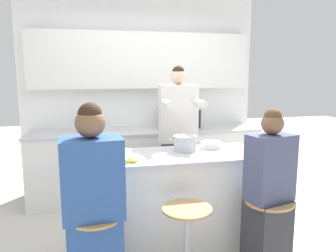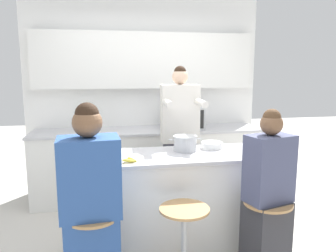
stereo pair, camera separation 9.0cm
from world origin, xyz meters
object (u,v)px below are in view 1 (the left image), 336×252
at_px(fruit_bowl, 211,145).
at_px(banana_bunch, 130,160).
at_px(kitchen_island, 170,202).
at_px(person_cooking, 178,146).
at_px(person_wrapped_blanket, 94,211).
at_px(coffee_cup_near, 101,159).
at_px(bar_stool_rightmost, 267,236).
at_px(bar_stool_center, 187,245).
at_px(microwave, 179,118).
at_px(person_seated_near, 268,203).
at_px(potted_plant, 86,123).
at_px(cooking_pot, 185,143).

distance_m(fruit_bowl, banana_bunch, 0.91).
bearing_deg(kitchen_island, person_cooking, 68.97).
bearing_deg(person_wrapped_blanket, coffee_cup_near, 75.80).
distance_m(bar_stool_rightmost, person_wrapped_blanket, 1.39).
bearing_deg(person_cooking, bar_stool_center, -98.06).
relative_size(bar_stool_center, coffee_cup_near, 5.91).
xyz_separation_m(fruit_bowl, microwave, (-0.01, 1.22, 0.10)).
bearing_deg(person_cooking, coffee_cup_near, -132.60).
distance_m(person_seated_near, microwave, 2.01).
bearing_deg(microwave, bar_stool_center, -102.86).
distance_m(person_wrapped_blanket, fruit_bowl, 1.38).
bearing_deg(potted_plant, bar_stool_center, -68.99).
height_order(person_cooking, microwave, person_cooking).
relative_size(kitchen_island, banana_bunch, 11.97).
distance_m(person_wrapped_blanket, banana_bunch, 0.54).
distance_m(kitchen_island, coffee_cup_near, 0.83).
relative_size(bar_stool_rightmost, potted_plant, 2.91).
xyz_separation_m(kitchen_island, person_cooking, (0.24, 0.63, 0.39)).
relative_size(bar_stool_rightmost, fruit_bowl, 3.21).
bearing_deg(coffee_cup_near, cooking_pot, 21.08).
xyz_separation_m(kitchen_island, coffee_cup_near, (-0.62, -0.21, 0.51)).
bearing_deg(bar_stool_rightmost, kitchen_island, 138.29).
distance_m(person_cooking, person_seated_near, 1.30).
relative_size(kitchen_island, cooking_pot, 5.32).
height_order(coffee_cup_near, potted_plant, potted_plant).
bearing_deg(person_cooking, banana_bunch, -123.54).
bearing_deg(cooking_pot, microwave, 77.80).
relative_size(cooking_pot, potted_plant, 1.38).
xyz_separation_m(kitchen_island, person_wrapped_blanket, (-0.68, -0.58, 0.23)).
distance_m(fruit_bowl, coffee_cup_near, 1.13).
bearing_deg(person_seated_near, person_cooking, 94.84).
relative_size(bar_stool_rightmost, person_wrapped_blanket, 0.45).
distance_m(cooking_pot, fruit_bowl, 0.29).
bearing_deg(bar_stool_rightmost, person_cooking, 109.34).
bearing_deg(microwave, kitchen_island, -108.06).
height_order(bar_stool_center, microwave, microwave).
relative_size(person_wrapped_blanket, fruit_bowl, 7.07).
bearing_deg(coffee_cup_near, microwave, 56.04).
bearing_deg(person_seated_near, bar_stool_rightmost, -116.90).
bearing_deg(potted_plant, person_wrapped_blanket, -87.50).
height_order(bar_stool_center, bar_stool_rightmost, same).
relative_size(fruit_bowl, microwave, 0.40).
relative_size(bar_stool_rightmost, coffee_cup_near, 5.91).
bearing_deg(person_wrapped_blanket, potted_plant, 88.26).
xyz_separation_m(person_wrapped_blanket, cooking_pot, (0.85, 0.68, 0.30)).
relative_size(bar_stool_center, bar_stool_rightmost, 1.00).
height_order(bar_stool_rightmost, coffee_cup_near, coffee_cup_near).
xyz_separation_m(kitchen_island, fruit_bowl, (0.45, 0.15, 0.49)).
relative_size(person_wrapped_blanket, cooking_pot, 4.66).
height_order(bar_stool_rightmost, banana_bunch, banana_bunch).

